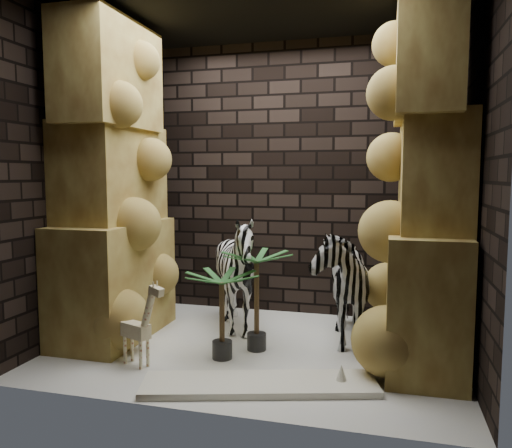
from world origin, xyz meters
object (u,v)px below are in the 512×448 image
(giraffe_toy, at_px, (136,320))
(palm_front, at_px, (257,300))
(palm_back, at_px, (222,315))
(surfboard, at_px, (260,384))
(zebra_right, at_px, (338,274))
(zebra_left, at_px, (237,279))

(giraffe_toy, relative_size, palm_front, 0.83)
(palm_back, relative_size, surfboard, 0.44)
(zebra_right, relative_size, surfboard, 0.75)
(surfboard, bearing_deg, zebra_left, 98.21)
(palm_back, xyz_separation_m, surfboard, (0.45, -0.48, -0.35))
(zebra_right, xyz_separation_m, surfboard, (-0.45, -1.17, -0.62))
(giraffe_toy, distance_m, surfboard, 1.15)
(zebra_right, xyz_separation_m, zebra_left, (-0.98, 0.01, -0.11))
(palm_front, bearing_deg, zebra_right, 31.93)
(zebra_left, distance_m, surfboard, 1.39)
(palm_back, bearing_deg, zebra_left, 96.52)
(zebra_right, height_order, surfboard, zebra_right)
(giraffe_toy, bearing_deg, palm_back, 48.74)
(giraffe_toy, bearing_deg, surfboard, 13.21)
(palm_back, distance_m, surfboard, 0.75)
(palm_front, xyz_separation_m, palm_back, (-0.23, -0.28, -0.07))
(zebra_right, relative_size, palm_back, 1.70)
(zebra_left, xyz_separation_m, palm_back, (0.08, -0.70, -0.15))
(palm_back, bearing_deg, surfboard, -46.86)
(giraffe_toy, bearing_deg, zebra_right, 55.18)
(zebra_left, height_order, palm_front, zebra_left)
(palm_back, height_order, surfboard, palm_back)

